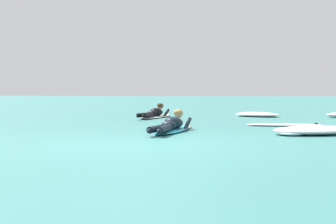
{
  "coord_description": "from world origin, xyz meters",
  "views": [
    {
      "loc": [
        1.63,
        -7.78,
        0.93
      ],
      "look_at": [
        -0.43,
        5.45,
        0.31
      ],
      "focal_mm": 49.3,
      "sensor_mm": 36.0,
      "label": 1
    }
  ],
  "objects": [
    {
      "name": "surfer_near",
      "position": [
        0.13,
        2.47,
        0.14
      ],
      "size": [
        0.83,
        2.69,
        0.54
      ],
      "color": "#2DB2D1",
      "rests_on": "ground"
    },
    {
      "name": "surfer_far",
      "position": [
        -1.23,
        7.67,
        0.13
      ],
      "size": [
        1.01,
        2.67,
        0.54
      ],
      "color": "white",
      "rests_on": "ground"
    },
    {
      "name": "drifting_surfboard",
      "position": [
        2.81,
        4.59,
        0.03
      ],
      "size": [
        1.99,
        0.58,
        0.16
      ],
      "color": "white",
      "rests_on": "ground"
    },
    {
      "name": "whitewater_mid_left",
      "position": [
        2.25,
        8.86,
        0.08
      ],
      "size": [
        1.79,
        1.4,
        0.17
      ],
      "color": "white",
      "rests_on": "ground"
    },
    {
      "name": "whitewater_back",
      "position": [
        3.21,
        2.37,
        0.09
      ],
      "size": [
        2.12,
        1.66,
        0.18
      ],
      "color": "white",
      "rests_on": "ground"
    },
    {
      "name": "ground_plane",
      "position": [
        0.0,
        10.0,
        0.0
      ],
      "size": [
        120.0,
        120.0,
        0.0
      ],
      "primitive_type": "plane",
      "color": "#387A75"
    }
  ]
}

